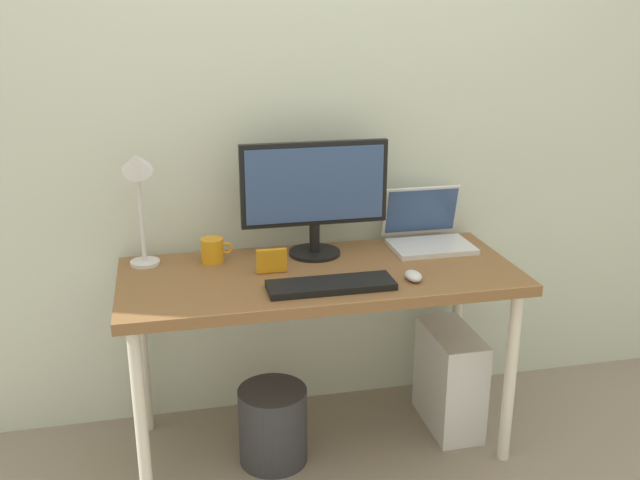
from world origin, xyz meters
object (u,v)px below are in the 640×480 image
(keyboard, at_px, (332,285))
(mouse, at_px, (413,276))
(coffee_mug, at_px, (213,250))
(computer_tower, at_px, (450,379))
(desk, at_px, (320,288))
(laptop, at_px, (427,231))
(photo_frame, at_px, (272,261))
(monitor, at_px, (315,191))
(desk_lamp, at_px, (138,181))
(wastebasket, at_px, (273,425))

(keyboard, distance_m, mouse, 0.30)
(coffee_mug, bearing_deg, keyboard, -43.28)
(coffee_mug, xyz_separation_m, computer_tower, (0.92, -0.17, -0.57))
(computer_tower, bearing_deg, desk, -178.20)
(laptop, distance_m, photo_frame, 0.69)
(computer_tower, bearing_deg, photo_frame, 179.96)
(monitor, xyz_separation_m, coffee_mug, (-0.39, 0.00, -0.21))
(mouse, xyz_separation_m, computer_tower, (0.24, 0.18, -0.54))
(desk_lamp, height_order, keyboard, desk_lamp)
(mouse, bearing_deg, coffee_mug, 152.89)
(desk_lamp, bearing_deg, keyboard, -29.19)
(coffee_mug, bearing_deg, desk, -26.12)
(keyboard, bearing_deg, computer_tower, 19.14)
(laptop, bearing_deg, desk_lamp, -179.15)
(monitor, xyz_separation_m, computer_tower, (0.53, -0.16, -0.78))
(laptop, bearing_deg, photo_frame, -164.90)
(monitor, relative_size, photo_frame, 5.14)
(laptop, xyz_separation_m, wastebasket, (-0.68, -0.26, -0.64))
(photo_frame, bearing_deg, desk_lamp, 160.18)
(wastebasket, bearing_deg, monitor, 48.56)
(desk_lamp, height_order, photo_frame, desk_lamp)
(desk, relative_size, monitor, 2.57)
(desk, bearing_deg, coffee_mug, 153.88)
(wastebasket, bearing_deg, coffee_mug, 125.41)
(laptop, xyz_separation_m, mouse, (-0.18, -0.36, -0.04))
(computer_tower, bearing_deg, coffee_mug, 169.76)
(desk, xyz_separation_m, monitor, (0.02, 0.18, 0.32))
(computer_tower, xyz_separation_m, wastebasket, (-0.74, -0.08, -0.06))
(coffee_mug, bearing_deg, monitor, -0.64)
(laptop, bearing_deg, coffee_mug, -179.15)
(laptop, xyz_separation_m, coffee_mug, (-0.86, -0.01, -0.01))
(desk_lamp, relative_size, mouse, 5.14)
(keyboard, bearing_deg, wastebasket, 152.09)
(monitor, distance_m, computer_tower, 0.96)
(computer_tower, bearing_deg, laptop, 108.49)
(laptop, height_order, mouse, laptop)
(coffee_mug, height_order, computer_tower, coffee_mug)
(mouse, height_order, computer_tower, mouse)
(keyboard, height_order, computer_tower, keyboard)
(monitor, distance_m, mouse, 0.50)
(monitor, bearing_deg, mouse, -50.36)
(laptop, bearing_deg, computer_tower, -71.51)
(laptop, distance_m, computer_tower, 0.61)
(computer_tower, bearing_deg, keyboard, -160.86)
(desk, distance_m, desk_lamp, 0.76)
(photo_frame, bearing_deg, laptop, 15.10)
(desk, xyz_separation_m, mouse, (0.30, -0.16, 0.08))
(computer_tower, height_order, wastebasket, computer_tower)
(monitor, relative_size, mouse, 6.29)
(desk, relative_size, computer_tower, 3.46)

